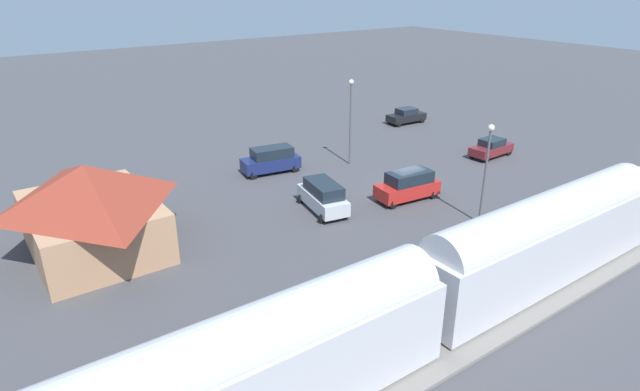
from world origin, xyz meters
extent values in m
plane|color=#424247|center=(0.00, 0.00, 0.00)|extent=(200.00, 200.00, 0.00)
cube|color=slate|center=(-14.00, 0.00, 0.09)|extent=(4.80, 70.00, 0.18)
cube|color=#59544C|center=(-14.72, 0.00, 0.24)|extent=(0.10, 70.00, 0.12)
cube|color=#59544C|center=(-13.28, 0.00, 0.24)|extent=(0.10, 70.00, 0.12)
cube|color=#B7B2A8|center=(-10.00, 0.00, 0.15)|extent=(3.20, 46.00, 0.30)
cube|color=silver|center=(-14.00, 3.15, 2.15)|extent=(2.90, 17.14, 3.70)
cube|color=gold|center=(-12.54, 3.15, 1.85)|extent=(0.04, 15.77, 0.36)
cylinder|color=silver|center=(-14.00, 3.15, 3.90)|extent=(2.75, 16.46, 2.76)
cube|color=silver|center=(-14.00, 21.09, 2.15)|extent=(2.90, 17.14, 3.70)
cube|color=gold|center=(-12.54, 21.09, 1.85)|extent=(0.04, 15.77, 0.36)
cylinder|color=silver|center=(-14.00, 21.09, 3.90)|extent=(2.75, 16.46, 2.76)
cube|color=tan|center=(4.00, 22.00, 1.60)|extent=(9.27, 7.01, 3.20)
pyramid|color=maroon|center=(4.00, 22.00, 4.38)|extent=(10.07, 7.81, 2.36)
cube|color=#4C3323|center=(4.00, 18.47, 1.05)|extent=(1.10, 0.08, 2.10)
cylinder|color=brown|center=(-9.27, -4.30, 0.72)|extent=(0.22, 0.22, 0.85)
cylinder|color=#CC3F33|center=(-9.27, -4.30, 1.46)|extent=(0.36, 0.36, 0.62)
sphere|color=tan|center=(-9.27, -4.30, 1.89)|extent=(0.24, 0.24, 0.24)
cube|color=red|center=(-1.40, 0.88, 0.84)|extent=(2.46, 5.08, 1.00)
cube|color=#19232D|center=(-1.42, 0.73, 1.78)|extent=(2.07, 3.59, 0.88)
cylinder|color=black|center=(-2.06, 2.86, 0.34)|extent=(0.22, 0.68, 0.68)
cylinder|color=black|center=(-0.35, 2.68, 0.34)|extent=(0.22, 0.68, 0.68)
cylinder|color=black|center=(-2.46, -0.92, 0.34)|extent=(0.22, 0.68, 0.68)
cylinder|color=black|center=(-0.74, -1.10, 0.34)|extent=(0.22, 0.68, 0.68)
cube|color=maroon|center=(1.42, -12.65, 0.72)|extent=(2.03, 4.57, 0.76)
cube|color=#19232D|center=(1.42, -12.65, 1.42)|extent=(1.71, 2.23, 0.64)
cylinder|color=black|center=(0.55, -10.98, 0.34)|extent=(0.22, 0.68, 0.68)
cylinder|color=black|center=(2.14, -10.92, 0.34)|extent=(0.22, 0.68, 0.68)
cylinder|color=black|center=(0.69, -14.38, 0.34)|extent=(0.22, 0.68, 0.68)
cylinder|color=black|center=(2.29, -14.31, 0.34)|extent=(0.22, 0.68, 0.68)
cube|color=navy|center=(9.66, 6.21, 0.84)|extent=(2.69, 5.14, 1.00)
cube|color=#19232D|center=(9.64, 6.06, 1.78)|extent=(2.23, 3.65, 0.88)
cylinder|color=black|center=(9.11, 8.22, 0.34)|extent=(0.22, 0.68, 0.68)
cylinder|color=black|center=(10.81, 7.96, 0.34)|extent=(0.22, 0.68, 0.68)
cylinder|color=black|center=(8.52, 4.47, 0.34)|extent=(0.22, 0.68, 0.68)
cylinder|color=black|center=(10.22, 4.20, 0.34)|extent=(0.22, 0.68, 0.68)
cube|color=black|center=(14.64, -14.57, 0.72)|extent=(2.15, 4.62, 0.76)
cube|color=#19232D|center=(14.64, -14.57, 1.42)|extent=(1.77, 2.27, 0.64)
cylinder|color=black|center=(13.96, -12.82, 0.34)|extent=(0.22, 0.68, 0.68)
cylinder|color=black|center=(15.56, -12.93, 0.34)|extent=(0.22, 0.68, 0.68)
cylinder|color=black|center=(13.73, -16.21, 0.34)|extent=(0.22, 0.68, 0.68)
cylinder|color=black|center=(15.32, -16.32, 0.34)|extent=(0.22, 0.68, 0.68)
cube|color=silver|center=(0.69, 7.20, 0.84)|extent=(5.18, 2.83, 1.00)
cube|color=#19232D|center=(0.54, 7.23, 1.78)|extent=(3.69, 2.33, 0.88)
cylinder|color=black|center=(2.71, 7.69, 0.34)|extent=(0.22, 0.68, 0.68)
cylinder|color=black|center=(2.39, 6.00, 0.34)|extent=(0.22, 0.68, 0.68)
cylinder|color=black|center=(-1.02, 8.39, 0.34)|extent=(0.22, 0.68, 0.68)
cylinder|color=black|center=(-1.34, 6.70, 0.34)|extent=(0.22, 0.68, 0.68)
cylinder|color=#515156|center=(-7.20, -0.39, 3.27)|extent=(0.16, 0.16, 6.53)
sphere|color=#EAE5C6|center=(-7.20, -0.39, 6.71)|extent=(0.44, 0.44, 0.44)
cylinder|color=#515156|center=(7.49, -0.68, 3.57)|extent=(0.16, 0.16, 7.15)
sphere|color=#EAE5C6|center=(7.49, -0.68, 7.33)|extent=(0.44, 0.44, 0.44)
camera|label=1|loc=(-27.56, 27.59, 15.85)|focal=29.71mm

